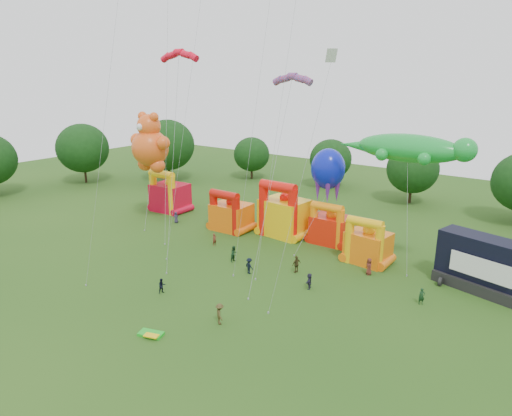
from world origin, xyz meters
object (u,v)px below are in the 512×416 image
Objects in this scene: spectator_0 at (176,217)px; spectator_4 at (297,264)px; gecko_kite at (408,170)px; bouncy_castle_0 at (169,195)px; octopus_kite at (324,185)px; stage_trailer at (484,265)px; teddy_bear_kite at (150,157)px; bouncy_castle_2 at (283,215)px.

spectator_4 is at bearing -29.22° from spectator_0.
gecko_kite reaches higher than spectator_4.
spectator_0 is at bearing -34.79° from bouncy_castle_0.
bouncy_castle_0 is 26.35m from octopus_kite.
spectator_4 is (-8.33, -8.08, -9.97)m from gecko_kite.
stage_trailer is 42.83m from teddy_bear_kite.
bouncy_castle_2 is 0.51× the size of gecko_kite.
spectator_0 is at bearing 39.42° from teddy_bear_kite.
gecko_kite is (33.59, 5.66, 1.44)m from teddy_bear_kite.
gecko_kite is (15.98, -1.07, 8.10)m from bouncy_castle_2.
gecko_kite is at bearing 151.57° from spectator_4.
gecko_kite is 15.29m from spectator_4.
bouncy_castle_2 is 19.99m from teddy_bear_kite.
teddy_bear_kite reaches higher than stage_trailer.
teddy_bear_kite is (2.70, -5.59, 6.98)m from bouncy_castle_0.
teddy_bear_kite reaches higher than spectator_4.
teddy_bear_kite is at bearing -170.44° from gecko_kite.
spectator_4 is (-16.74, -7.32, -1.68)m from stage_trailer.
teddy_bear_kite is 34.09m from gecko_kite.
spectator_4 is (2.14, -9.52, -6.60)m from octopus_kite.
bouncy_castle_0 is 9.34m from teddy_bear_kite.
teddy_bear_kite is 9.24m from spectator_0.
teddy_bear_kite is at bearing -78.02° from spectator_4.
teddy_bear_kite is 9.81× the size of spectator_0.
spectator_4 is at bearing -77.35° from octopus_kite.
octopus_kite is at bearing 17.07° from teddy_bear_kite.
stage_trailer is (24.39, -1.82, -0.19)m from bouncy_castle_2.
stage_trailer is 0.58× the size of teddy_bear_kite.
bouncy_castle_2 is at bearing -176.10° from octopus_kite.
bouncy_castle_2 is at bearing 20.90° from teddy_bear_kite.
bouncy_castle_2 is at bearing -122.62° from spectator_4.
stage_trailer is 5.72× the size of spectator_0.
octopus_kite is 11.78m from spectator_4.
stage_trailer is (44.69, -0.69, 0.13)m from bouncy_castle_0.
gecko_kite is at bearing 174.84° from stage_trailer.
bouncy_castle_2 is (20.30, 1.13, 0.32)m from bouncy_castle_0.
stage_trailer reaches higher than spectator_4.
teddy_bear_kite reaches higher than bouncy_castle_0.
spectator_4 is at bearing -5.47° from teddy_bear_kite.
gecko_kite is (-8.41, 0.76, 8.29)m from stage_trailer.
bouncy_castle_2 reaches higher than spectator_4.
bouncy_castle_2 is 4.68× the size of spectator_0.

